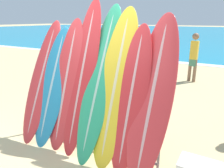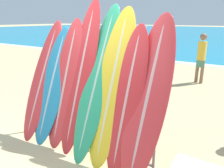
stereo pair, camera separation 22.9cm
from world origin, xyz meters
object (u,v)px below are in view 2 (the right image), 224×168
surfboard_slot_4 (97,81)px  surfboard_slot_0 (43,79)px  surfboard_slot_1 (53,85)px  person_mid_beach (201,57)px  surfboard_slot_6 (127,99)px  person_near_water (121,48)px  surfboard_slot_3 (81,76)px  person_far_right (135,46)px  surfboard_rack (86,121)px  surfboard_slot_2 (65,83)px  surfboard_slot_7 (148,97)px  surfboard_slot_5 (112,86)px

surfboard_slot_4 → surfboard_slot_0: bearing=-177.3°
surfboard_slot_1 → person_mid_beach: bearing=74.3°
surfboard_slot_0 → surfboard_slot_1: bearing=-6.2°
surfboard_slot_6 → person_near_water: size_ratio=1.18×
surfboard_slot_0 → surfboard_slot_6: surfboard_slot_0 is taller
surfboard_slot_3 → surfboard_slot_0: bearing=-176.0°
person_far_right → surfboard_rack: bearing=-110.3°
surfboard_rack → surfboard_slot_2: bearing=175.8°
surfboard_slot_6 → person_near_water: bearing=121.5°
surfboard_rack → person_mid_beach: person_mid_beach is taller
surfboard_slot_2 → surfboard_slot_6: (1.24, -0.02, -0.04)m
surfboard_slot_0 → person_mid_beach: (1.79, 5.30, -0.15)m
person_near_water → person_mid_beach: size_ratio=1.05×
surfboard_slot_2 → surfboard_slot_1: bearing=-174.2°
surfboard_slot_7 → surfboard_slot_5: bearing=179.7°
person_near_water → person_far_right: person_far_right is taller
person_near_water → person_far_right: bearing=136.6°
person_near_water → person_mid_beach: person_near_water is taller
surfboard_slot_2 → surfboard_slot_4: bearing=5.4°
surfboard_slot_3 → surfboard_slot_6: surfboard_slot_3 is taller
surfboard_slot_1 → surfboard_slot_3: bearing=9.0°
surfboard_slot_6 → person_near_water: (-3.37, 5.51, -0.08)m
surfboard_slot_1 → surfboard_slot_5: bearing=3.1°
surfboard_slot_4 → person_near_water: size_ratio=1.36×
surfboard_slot_3 → surfboard_rack: bearing=-29.8°
surfboard_rack → surfboard_slot_4: bearing=29.7°
surfboard_slot_4 → surfboard_slot_6: bearing=-7.4°
person_mid_beach → person_near_water: bearing=5.2°
surfboard_rack → surfboard_slot_7: (1.07, 0.07, 0.63)m
surfboard_slot_0 → surfboard_slot_2: bearing=-0.3°
surfboard_slot_4 → surfboard_slot_6: 0.62m
surfboard_slot_5 → surfboard_slot_7: surfboard_slot_5 is taller
surfboard_slot_1 → surfboard_slot_6: 1.53m
surfboard_slot_0 → person_near_water: bearing=105.7°
surfboard_slot_5 → surfboard_slot_2: bearing=-177.7°
surfboard_slot_3 → person_near_water: surfboard_slot_3 is taller
surfboard_slot_1 → surfboard_slot_4: 0.96m
surfboard_slot_6 → person_mid_beach: (-0.04, 5.32, -0.13)m
surfboard_slot_4 → person_near_water: 6.10m
surfboard_rack → surfboard_slot_1: bearing=179.6°
surfboard_slot_0 → person_mid_beach: size_ratio=1.26×
surfboard_slot_3 → surfboard_slot_4: 0.35m
surfboard_slot_6 → person_far_right: bearing=116.1°
surfboard_slot_1 → surfboard_slot_2: (0.29, 0.03, 0.07)m
surfboard_slot_1 → person_far_right: surfboard_slot_1 is taller
surfboard_slot_2 → person_mid_beach: surfboard_slot_2 is taller
surfboard_slot_1 → surfboard_slot_2: 0.30m
person_mid_beach → surfboard_rack: bearing=90.6°
surfboard_slot_6 → surfboard_slot_1: bearing=-179.5°
surfboard_slot_4 → surfboard_slot_7: surfboard_slot_4 is taller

